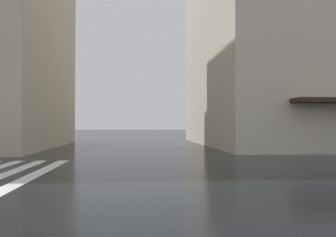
# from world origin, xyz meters

# --- Properties ---
(haussmann_block_corner) EXTENTS (20.23, 20.53, 23.99)m
(haussmann_block_corner) POSITION_xyz_m (22.01, -21.28, 11.74)
(haussmann_block_corner) COLOR beige
(haussmann_block_corner) RESTS_ON ground_plane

